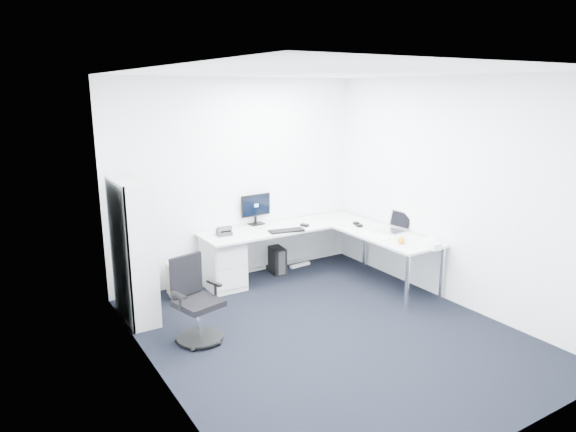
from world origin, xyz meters
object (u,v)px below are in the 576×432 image
bookshelf (133,251)px  laptop (390,222)px  l_desk (300,257)px  monitor (256,209)px  task_chair (198,301)px

bookshelf → laptop: 3.27m
l_desk → bookshelf: (-2.17, 0.05, 0.44)m
monitor → bookshelf: bearing=-167.2°
l_desk → bookshelf: bearing=178.7°
bookshelf → l_desk: bearing=-1.3°
monitor → laptop: (1.33, -1.26, -0.09)m
task_chair → laptop: laptop is taller
l_desk → monitor: (-0.31, 0.64, 0.57)m
l_desk → bookshelf: 2.22m
task_chair → monitor: (1.48, 1.50, 0.48)m
l_desk → laptop: bearing=-31.3°
l_desk → monitor: bearing=116.0°
bookshelf → task_chair: 1.05m
task_chair → monitor: 2.16m
l_desk → task_chair: task_chair is taller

